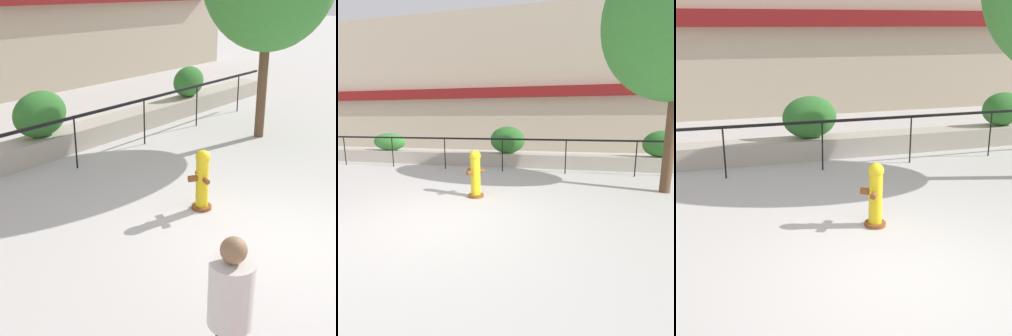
# 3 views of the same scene
# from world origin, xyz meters

# --- Properties ---
(ground_plane) EXTENTS (120.00, 120.00, 0.00)m
(ground_plane) POSITION_xyz_m (0.00, 0.00, 0.00)
(ground_plane) COLOR #BCB7B2
(building_facade) EXTENTS (30.00, 1.36, 8.00)m
(building_facade) POSITION_xyz_m (0.00, 11.98, 3.99)
(building_facade) COLOR tan
(building_facade) RESTS_ON ground
(planter_wall_low) EXTENTS (18.00, 0.70, 0.50)m
(planter_wall_low) POSITION_xyz_m (0.00, 6.00, 0.25)
(planter_wall_low) COLOR #ADA393
(planter_wall_low) RESTS_ON ground
(fence_railing_segment) EXTENTS (15.00, 0.05, 1.15)m
(fence_railing_segment) POSITION_xyz_m (-0.00, 4.90, 1.02)
(fence_railing_segment) COLOR black
(fence_railing_segment) RESTS_ON ground
(hedge_bush_0) EXTENTS (1.45, 0.69, 0.73)m
(hedge_bush_0) POSITION_xyz_m (-5.18, 6.00, 0.86)
(hedge_bush_0) COLOR #387F33
(hedge_bush_0) RESTS_ON planter_wall_low
(hedge_bush_1) EXTENTS (1.34, 0.70, 1.03)m
(hedge_bush_1) POSITION_xyz_m (-0.05, 6.00, 1.01)
(hedge_bush_1) COLOR #2D6B28
(hedge_bush_1) RESTS_ON planter_wall_low
(hedge_bush_2) EXTENTS (1.23, 0.67, 0.91)m
(hedge_bush_2) POSITION_xyz_m (5.35, 6.00, 0.96)
(hedge_bush_2) COLOR #2D6B28
(hedge_bush_2) RESTS_ON planter_wall_low
(fire_hydrant) EXTENTS (0.48, 0.48, 1.08)m
(fire_hydrant) POSITION_xyz_m (0.11, 1.69, 0.55)
(fire_hydrant) COLOR brown
(fire_hydrant) RESTS_ON ground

